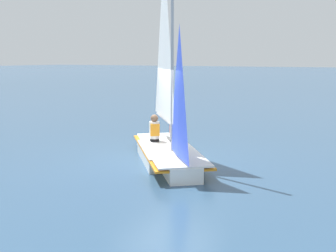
# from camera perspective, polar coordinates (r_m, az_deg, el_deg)

# --- Properties ---
(ground_plane) EXTENTS (260.00, 260.00, 0.00)m
(ground_plane) POSITION_cam_1_polar(r_m,az_deg,el_deg) (11.59, -0.00, -4.75)
(ground_plane) COLOR #2D4C6B
(sailboat_main) EXTENTS (3.98, 4.32, 5.87)m
(sailboat_main) POSITION_cam_1_polar(r_m,az_deg,el_deg) (11.44, -0.03, -0.41)
(sailboat_main) COLOR white
(sailboat_main) RESTS_ON ground_plane
(sailor_helm) EXTENTS (0.42, 0.43, 1.16)m
(sailor_helm) POSITION_cam_1_polar(r_m,az_deg,el_deg) (12.22, 0.95, -1.00)
(sailor_helm) COLOR black
(sailor_helm) RESTS_ON ground_plane
(sailor_crew) EXTENTS (0.42, 0.43, 1.16)m
(sailor_crew) POSITION_cam_1_polar(r_m,az_deg,el_deg) (12.36, -1.85, -0.94)
(sailor_crew) COLOR black
(sailor_crew) RESTS_ON ground_plane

